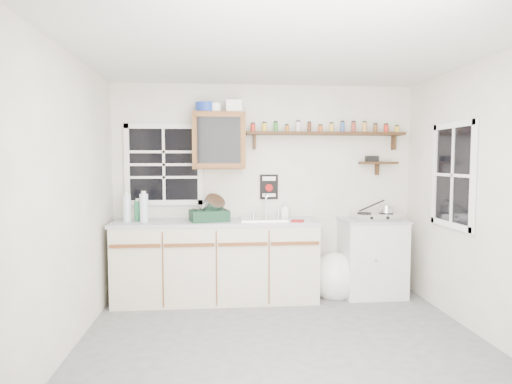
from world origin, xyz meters
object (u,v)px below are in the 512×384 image
at_px(right_cabinet, 372,257).
at_px(dish_rack, 211,212).
at_px(main_cabinet, 217,260).
at_px(upper_cabinet, 219,141).
at_px(spice_shelf, 326,133).
at_px(hotplate, 375,216).

xyz_separation_m(right_cabinet, dish_rack, (-1.90, -0.07, 0.56)).
bearing_deg(main_cabinet, dish_rack, -145.13).
distance_m(upper_cabinet, spice_shelf, 1.28).
bearing_deg(upper_cabinet, spice_shelf, 3.11).
height_order(upper_cabinet, hotplate, upper_cabinet).
bearing_deg(spice_shelf, hotplate, -20.66).
distance_m(main_cabinet, right_cabinet, 1.84).
bearing_deg(spice_shelf, main_cabinet, -170.76).
xyz_separation_m(main_cabinet, hotplate, (1.86, 0.01, 0.48)).
distance_m(main_cabinet, dish_rack, 0.56).
bearing_deg(upper_cabinet, dish_rack, -117.83).
bearing_deg(main_cabinet, hotplate, 0.17).
relative_size(upper_cabinet, spice_shelf, 0.34).
xyz_separation_m(main_cabinet, upper_cabinet, (0.03, 0.14, 1.36)).
bearing_deg(hotplate, right_cabinet, 139.65).
bearing_deg(hotplate, spice_shelf, 157.93).
bearing_deg(hotplate, dish_rack, -179.91).
distance_m(dish_rack, hotplate, 1.93).
relative_size(main_cabinet, dish_rack, 4.88).
bearing_deg(spice_shelf, dish_rack, -169.36).
distance_m(right_cabinet, hotplate, 0.49).
xyz_separation_m(right_cabinet, spice_shelf, (-0.53, 0.19, 1.48)).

